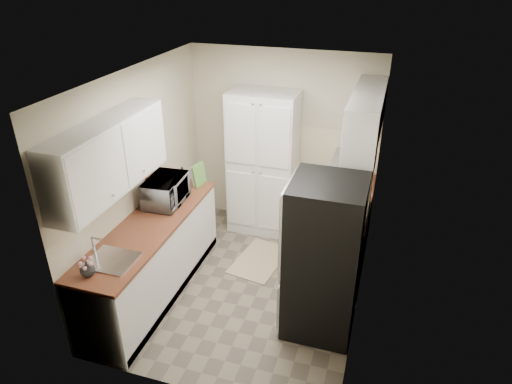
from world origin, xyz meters
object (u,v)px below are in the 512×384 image
at_px(microwave, 166,191).
at_px(toaster_oven, 351,176).
at_px(refrigerator, 323,259).
at_px(pantry_cabinet, 263,164).
at_px(electric_range, 336,247).
at_px(wine_bottle, 183,179).

relative_size(microwave, toaster_oven, 1.42).
height_order(refrigerator, toaster_oven, refrigerator).
xyz_separation_m(pantry_cabinet, electric_range, (1.17, -0.93, -0.52)).
xyz_separation_m(refrigerator, microwave, (-1.96, 0.47, 0.23)).
xyz_separation_m(pantry_cabinet, refrigerator, (1.14, -1.73, -0.15)).
height_order(electric_range, toaster_oven, toaster_oven).
bearing_deg(wine_bottle, refrigerator, -24.32).
height_order(microwave, toaster_oven, microwave).
bearing_deg(pantry_cabinet, toaster_oven, -4.89).
bearing_deg(toaster_oven, pantry_cabinet, -169.86).
distance_m(microwave, wine_bottle, 0.41).
bearing_deg(electric_range, wine_bottle, 177.81).
bearing_deg(wine_bottle, electric_range, -2.19).
height_order(pantry_cabinet, electric_range, pantry_cabinet).
height_order(pantry_cabinet, refrigerator, pantry_cabinet).
relative_size(electric_range, toaster_oven, 2.77).
xyz_separation_m(electric_range, refrigerator, (-0.03, -0.80, 0.37)).
distance_m(refrigerator, toaster_oven, 1.63).
relative_size(electric_range, microwave, 1.95).
distance_m(refrigerator, microwave, 2.03).
bearing_deg(electric_range, microwave, -170.56).
height_order(pantry_cabinet, wine_bottle, pantry_cabinet).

